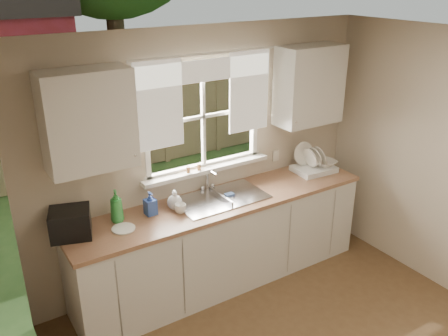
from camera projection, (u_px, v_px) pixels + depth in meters
room_walls at (368, 257)px, 3.04m from camera, size 3.62×4.02×2.50m
ceiling at (385, 56)px, 2.60m from camera, size 3.60×4.00×0.02m
window at (204, 134)px, 4.55m from camera, size 1.38×0.16×1.06m
curtains at (206, 89)px, 4.34m from camera, size 1.50×0.03×0.81m
base_cabinets at (222, 243)px, 4.70m from camera, size 3.00×0.62×0.87m
countertop at (222, 202)px, 4.53m from camera, size 3.04×0.65×0.04m
upper_cabinet_left at (88, 120)px, 3.70m from camera, size 0.70×0.33×0.80m
upper_cabinet_right at (309, 85)px, 4.84m from camera, size 0.70×0.33×0.80m
wall_outlet at (276, 156)px, 5.13m from camera, size 0.08×0.01×0.12m
sill_jars at (194, 168)px, 4.54m from camera, size 0.16×0.04×0.06m
sink at (221, 205)px, 4.57m from camera, size 0.88×0.52×0.40m
dish_rack at (313, 165)px, 5.14m from camera, size 0.45×0.35×0.30m
bowl at (325, 163)px, 5.16m from camera, size 0.25×0.25×0.06m
soap_bottle_a at (116, 206)px, 4.08m from camera, size 0.13×0.14×0.30m
soap_bottle_b at (150, 203)px, 4.21m from camera, size 0.10×0.11×0.22m
soap_bottle_c at (175, 199)px, 4.33m from camera, size 0.18×0.18×0.18m
saucer at (123, 229)px, 4.00m from camera, size 0.20×0.20×0.01m
cup at (180, 209)px, 4.26m from camera, size 0.14×0.14×0.09m
black_appliance at (70, 223)px, 3.86m from camera, size 0.39×0.36×0.24m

